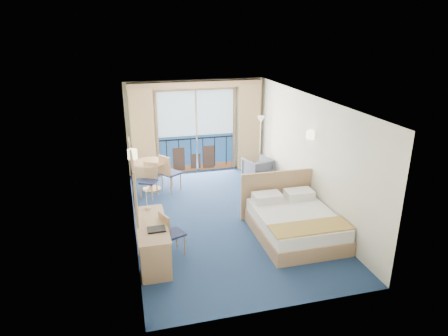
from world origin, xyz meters
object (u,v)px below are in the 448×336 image
armchair (257,169)px  desk (155,251)px  bed (294,222)px  table_chair_a (168,171)px  table_chair_b (150,178)px  nightstand (291,193)px  desk_chair (170,231)px  round_table (150,169)px  floor_lamp (261,130)px

armchair → desk: (-3.23, -3.85, 0.10)m
bed → table_chair_a: (-2.21, 3.02, 0.25)m
armchair → table_chair_b: (-3.04, -0.44, 0.18)m
table_chair_a → table_chair_b: bearing=79.4°
nightstand → table_chair_b: bearing=158.5°
bed → desk: 2.98m
desk → desk_chair: size_ratio=1.82×
table_chair_a → table_chair_b: (-0.50, -0.22, -0.06)m
round_table → table_chair_b: (-0.06, -0.43, -0.10)m
round_table → table_chair_a: size_ratio=0.88×
desk → armchair: bearing=50.0°
table_chair_a → nightstand: bearing=-152.9°
nightstand → floor_lamp: size_ratio=0.31×
nightstand → round_table: (-3.25, 1.73, 0.33)m
armchair → table_chair_a: (-2.53, -0.22, 0.24)m
desk → round_table: round_table is taller
nightstand → armchair: (-0.27, 1.74, 0.05)m
round_table → table_chair_a: 0.49m
nightstand → desk: bearing=-148.9°
nightstand → floor_lamp: floor_lamp is taller
nightstand → table_chair_a: size_ratio=0.54×
nightstand → armchair: bearing=98.7°
armchair → desk_chair: bearing=32.2°
armchair → nightstand: bearing=81.8°
table_chair_b → bed: bearing=-16.7°
bed → table_chair_b: (-2.72, 2.80, 0.19)m
nightstand → desk: 4.08m
armchair → table_chair_a: 2.55m
armchair → desk: 5.03m
bed → round_table: (-2.66, 3.23, 0.29)m
armchair → round_table: size_ratio=0.80×
desk → table_chair_b: (0.19, 3.41, 0.08)m
nightstand → table_chair_a: (-2.80, 1.52, 0.29)m
armchair → desk_chair: desk_chair is taller
desk → round_table: (0.25, 3.84, 0.18)m
nightstand → table_chair_a: bearing=151.4°
floor_lamp → desk_chair: size_ratio=1.96×
desk → floor_lamp: bearing=51.4°
table_chair_a → bed: bearing=-178.1°
bed → table_chair_a: bed is taller
bed → desk_chair: size_ratio=2.35×
round_table → table_chair_a: (0.45, -0.21, -0.04)m
bed → armchair: 3.26m
floor_lamp → table_chair_b: bearing=-164.2°
desk → desk_chair: (0.33, 0.51, 0.08)m
floor_lamp → table_chair_b: (-3.28, -0.93, -0.80)m
floor_lamp → desk_chair: bearing=-129.3°
desk → table_chair_b: table_chair_b is taller
bed → desk_chair: bearing=-177.8°
desk → round_table: 3.85m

